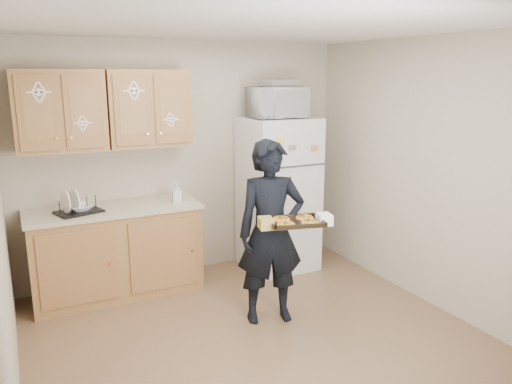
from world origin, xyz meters
TOP-DOWN VIEW (x-y plane):
  - floor at (0.00, 0.00)m, footprint 3.60×3.60m
  - ceiling at (0.00, 0.00)m, footprint 3.60×3.60m
  - wall_back at (0.00, 1.80)m, footprint 3.60×0.04m
  - wall_front at (0.00, -1.80)m, footprint 3.60×0.04m
  - wall_right at (1.80, 0.00)m, footprint 0.04×3.60m
  - refrigerator at (0.95, 1.43)m, footprint 0.75×0.70m
  - base_cabinet at (-0.85, 1.48)m, footprint 1.60×0.60m
  - countertop at (-0.85, 1.48)m, footprint 1.64×0.64m
  - upper_cab_left at (-1.25, 1.61)m, footprint 0.80×0.33m
  - upper_cab_right at (-0.43, 1.61)m, footprint 0.80×0.33m
  - cereal_box at (1.47, 1.67)m, footprint 0.20×0.07m
  - person at (0.27, 0.33)m, footprint 0.67×0.52m
  - baking_tray at (0.34, 0.04)m, footprint 0.50×0.42m
  - pizza_front_left at (0.22, -0.01)m, footprint 0.15×0.15m
  - pizza_front_right at (0.42, -0.06)m, footprint 0.15×0.15m
  - pizza_back_left at (0.26, 0.13)m, footprint 0.15×0.15m
  - pizza_back_right at (0.46, 0.08)m, footprint 0.15×0.15m
  - microwave at (0.90, 1.38)m, footprint 0.60×0.41m
  - foil_pan at (0.96, 1.41)m, footprint 0.34×0.24m
  - dish_rack at (-1.18, 1.41)m, footprint 0.45×0.39m
  - bowl at (-1.16, 1.41)m, footprint 0.29×0.29m
  - soap_bottle at (-0.23, 1.40)m, footprint 0.09×0.10m

SIDE VIEW (x-z plane):
  - floor at x=0.00m, z-range 0.00..0.00m
  - cereal_box at x=1.47m, z-range 0.00..0.32m
  - base_cabinet at x=-0.85m, z-range 0.00..0.86m
  - person at x=0.27m, z-range 0.00..1.62m
  - refrigerator at x=0.95m, z-range 0.00..1.70m
  - countertop at x=-0.85m, z-range 0.86..0.90m
  - bowl at x=-1.16m, z-range 0.92..0.98m
  - baking_tray at x=0.34m, z-range 0.95..0.99m
  - dish_rack at x=-1.18m, z-range 0.90..1.05m
  - pizza_front_left at x=0.22m, z-range 0.98..1.00m
  - pizza_front_right at x=0.42m, z-range 0.98..1.00m
  - pizza_back_left at x=0.26m, z-range 0.98..1.00m
  - pizza_back_right at x=0.46m, z-range 0.98..1.00m
  - soap_bottle at x=-0.23m, z-range 0.90..1.09m
  - wall_back at x=0.00m, z-range 0.00..2.50m
  - wall_front at x=0.00m, z-range 0.00..2.50m
  - wall_right at x=1.80m, z-range 0.00..2.50m
  - upper_cab_left at x=-1.25m, z-range 1.45..2.20m
  - upper_cab_right at x=-0.43m, z-range 1.45..2.20m
  - microwave at x=0.90m, z-range 1.70..2.03m
  - foil_pan at x=0.96m, z-range 2.03..2.10m
  - ceiling at x=0.00m, z-range 2.50..2.50m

